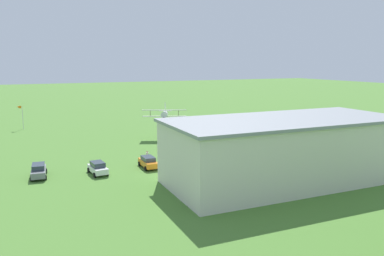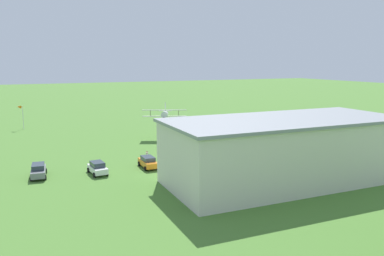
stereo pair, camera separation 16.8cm
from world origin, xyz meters
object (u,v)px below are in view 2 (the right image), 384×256
object	(u,v)px
car_white	(97,168)
person_at_fence_line	(199,147)
hangar	(284,150)
windsock	(19,108)
car_orange	(148,162)
person_crossing_taxiway	(147,156)
car_green	(293,144)
car_grey	(38,170)
biplane	(165,114)

from	to	relation	value
car_white	person_at_fence_line	size ratio (longest dim) A/B	2.65
hangar	windsock	bearing A→B (deg)	-62.30
car_orange	person_crossing_taxiway	world-z (taller)	car_orange
car_green	person_crossing_taxiway	distance (m)	24.94
car_orange	person_crossing_taxiway	bearing A→B (deg)	-106.29
hangar	car_grey	distance (m)	31.01
car_orange	person_at_fence_line	bearing A→B (deg)	-150.30
car_orange	person_crossing_taxiway	xyz separation A→B (m)	(-1.02, -3.50, -0.06)
biplane	person_crossing_taxiway	world-z (taller)	biplane
hangar	car_white	bearing A→B (deg)	-31.91
biplane	windsock	distance (m)	33.65
person_at_fence_line	car_orange	bearing A→B (deg)	29.70
hangar	biplane	size ratio (longest dim) A/B	3.51
person_at_fence_line	windsock	distance (m)	44.17
car_white	person_crossing_taxiway	distance (m)	8.77
biplane	car_green	xyz separation A→B (m)	(-16.07, 18.19, -3.77)
car_green	car_white	distance (m)	32.81
windsock	car_grey	bearing A→B (deg)	91.75
car_white	person_at_fence_line	xyz separation A→B (m)	(-17.74, -6.30, -0.07)
car_white	windsock	size ratio (longest dim) A/B	0.80
biplane	person_at_fence_line	world-z (taller)	biplane
car_grey	windsock	world-z (taller)	windsock
car_white	biplane	bearing A→B (deg)	-130.93
car_green	car_grey	size ratio (longest dim) A/B	0.91
car_grey	person_crossing_taxiway	xyz separation A→B (m)	(-15.08, -1.85, -0.11)
car_orange	car_grey	bearing A→B (deg)	-6.67
biplane	car_green	bearing A→B (deg)	131.46
biplane	hangar	bearing A→B (deg)	96.24
person_crossing_taxiway	person_at_fence_line	bearing A→B (deg)	-164.81
hangar	car_green	world-z (taller)	hangar
hangar	biplane	distance (m)	32.06
car_orange	car_grey	world-z (taller)	car_grey
hangar	windsock	distance (m)	61.37
car_grey	car_orange	bearing A→B (deg)	173.33
car_orange	car_grey	xyz separation A→B (m)	(14.06, -1.64, 0.05)
car_grey	car_white	bearing A→B (deg)	165.82
car_white	windsock	xyz separation A→B (m)	(8.32, -41.76, 3.71)
biplane	windsock	xyz separation A→B (m)	(25.04, -22.47, -0.05)
person_crossing_taxiway	car_white	bearing A→B (deg)	24.57
hangar	person_crossing_taxiway	size ratio (longest dim) A/B	18.95
car_orange	hangar	bearing A→B (deg)	136.13
car_green	person_at_fence_line	distance (m)	15.93
car_white	car_grey	distance (m)	7.33
car_orange	car_white	size ratio (longest dim) A/B	1.02
hangar	car_orange	xyz separation A→B (m)	(13.25, -12.73, -3.08)
car_grey	car_green	bearing A→B (deg)	178.99
hangar	car_green	xyz separation A→B (m)	(-12.58, -13.67, -3.08)
car_orange	person_at_fence_line	size ratio (longest dim) A/B	2.70
car_white	car_orange	bearing A→B (deg)	-178.76
hangar	car_green	size ratio (longest dim) A/B	6.83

